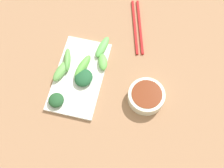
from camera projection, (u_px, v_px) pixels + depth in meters
The scene contains 11 objects.
tabletop at pixel (114, 89), 0.97m from camera, with size 2.10×2.10×0.02m, color #9F7453.
sauce_bowl at pixel (146, 96), 0.93m from camera, with size 0.12×0.12×0.04m.
serving_plate at pixel (79, 76), 0.97m from camera, with size 0.16×0.28×0.01m, color white.
broccoli_stalk_0 at pixel (67, 60), 0.98m from camera, with size 0.02×0.09×0.03m, color #62AC51.
broccoli_stalk_1 at pixel (83, 66), 0.97m from camera, with size 0.03×0.09×0.03m, color #62B64B.
broccoli_leafy_2 at pixel (83, 79), 0.95m from camera, with size 0.06×0.06×0.03m, color #215832.
broccoli_stalk_3 at pixel (102, 47), 1.00m from camera, with size 0.03×0.09×0.02m, color #63BA5A.
broccoli_stalk_4 at pixel (103, 62), 0.98m from camera, with size 0.03×0.06×0.02m, color #67BC52.
broccoli_stalk_5 at pixel (61, 70), 0.96m from camera, with size 0.03×0.09×0.02m, color #6BAF57.
broccoli_leafy_6 at pixel (56, 100), 0.92m from camera, with size 0.05×0.05×0.03m, color #22512A.
chopsticks at pixel (137, 27), 1.06m from camera, with size 0.09×0.23×0.01m.
Camera 1 is at (-0.08, 0.37, 0.91)m, focal length 46.81 mm.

